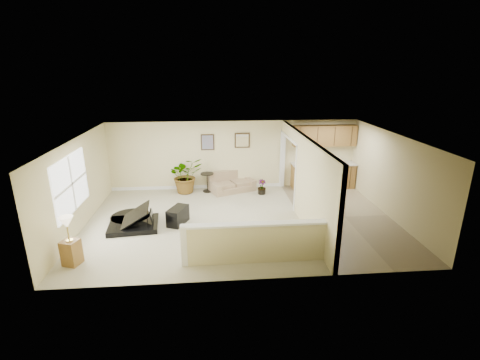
{
  "coord_description": "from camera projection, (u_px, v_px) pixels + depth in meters",
  "views": [
    {
      "loc": [
        -0.84,
        -9.36,
        4.34
      ],
      "look_at": [
        -0.0,
        0.4,
        1.13
      ],
      "focal_mm": 26.0,
      "sensor_mm": 36.0,
      "label": 1
    }
  ],
  "objects": [
    {
      "name": "kitchen_cabinets",
      "position": [
        320.0,
        165.0,
        12.86
      ],
      "size": [
        2.36,
        0.65,
        2.33
      ],
      "color": "olive",
      "rests_on": "floor"
    },
    {
      "name": "loveseat",
      "position": [
        232.0,
        181.0,
        12.73
      ],
      "size": [
        1.87,
        1.42,
        0.89
      ],
      "rotation": [
        0.0,
        0.0,
        0.38
      ],
      "color": "#9E8764",
      "rests_on": "floor"
    },
    {
      "name": "interior_partition",
      "position": [
        301.0,
        177.0,
        10.29
      ],
      "size": [
        0.18,
        5.99,
        2.5
      ],
      "color": "beige",
      "rests_on": "floor"
    },
    {
      "name": "kitchen_vinyl",
      "position": [
        344.0,
        217.0,
        10.54
      ],
      "size": [
        2.7,
        6.0,
        0.01
      ],
      "primitive_type": "cube",
      "color": "gray",
      "rests_on": "floor"
    },
    {
      "name": "piano_bench",
      "position": [
        178.0,
        216.0,
        10.01
      ],
      "size": [
        0.64,
        0.82,
        0.49
      ],
      "primitive_type": "cube",
      "rotation": [
        0.0,
        0.0,
        -0.41
      ],
      "color": "black",
      "rests_on": "floor"
    },
    {
      "name": "front_wall",
      "position": [
        254.0,
        226.0,
        7.05
      ],
      "size": [
        9.0,
        0.04,
        2.5
      ],
      "primitive_type": "cube",
      "color": "beige",
      "rests_on": "floor"
    },
    {
      "name": "palm_plant",
      "position": [
        186.0,
        175.0,
        12.41
      ],
      "size": [
        1.45,
        1.36,
        1.3
      ],
      "color": "black",
      "rests_on": "floor"
    },
    {
      "name": "ceiling",
      "position": [
        241.0,
        137.0,
        9.5
      ],
      "size": [
        9.0,
        6.0,
        0.04
      ],
      "primitive_type": "cube",
      "color": "silver",
      "rests_on": "back_wall"
    },
    {
      "name": "left_window",
      "position": [
        71.0,
        184.0,
        8.99
      ],
      "size": [
        0.05,
        2.15,
        1.45
      ],
      "primitive_type": "cube",
      "color": "white",
      "rests_on": "left_wall"
    },
    {
      "name": "pony_half_wall",
      "position": [
        253.0,
        242.0,
        7.95
      ],
      "size": [
        3.42,
        0.22,
        1.0
      ],
      "color": "beige",
      "rests_on": "floor"
    },
    {
      "name": "accent_table",
      "position": [
        207.0,
        180.0,
        12.54
      ],
      "size": [
        0.48,
        0.48,
        0.69
      ],
      "color": "black",
      "rests_on": "floor"
    },
    {
      "name": "small_plant",
      "position": [
        262.0,
        188.0,
        12.37
      ],
      "size": [
        0.37,
        0.37,
        0.53
      ],
      "color": "black",
      "rests_on": "floor"
    },
    {
      "name": "wall_mirror",
      "position": [
        242.0,
        140.0,
        12.56
      ],
      "size": [
        0.55,
        0.04,
        0.55
      ],
      "color": "#342513",
      "rests_on": "back_wall"
    },
    {
      "name": "floor",
      "position": [
        241.0,
        221.0,
        10.28
      ],
      "size": [
        9.0,
        9.0,
        0.0
      ],
      "primitive_type": "plane",
      "color": "#AEA787",
      "rests_on": "ground"
    },
    {
      "name": "wall_art_left",
      "position": [
        208.0,
        142.0,
        12.47
      ],
      "size": [
        0.48,
        0.04,
        0.58
      ],
      "color": "#342513",
      "rests_on": "back_wall"
    },
    {
      "name": "piano",
      "position": [
        132.0,
        208.0,
        9.81
      ],
      "size": [
        1.68,
        1.73,
        1.28
      ],
      "rotation": [
        0.0,
        0.0,
        0.1
      ],
      "color": "black",
      "rests_on": "floor"
    },
    {
      "name": "left_wall",
      "position": [
        78.0,
        185.0,
        9.53
      ],
      "size": [
        0.04,
        6.0,
        2.5
      ],
      "primitive_type": "cube",
      "color": "beige",
      "rests_on": "floor"
    },
    {
      "name": "right_wall",
      "position": [
        393.0,
        176.0,
        10.26
      ],
      "size": [
        0.04,
        6.0,
        2.5
      ],
      "primitive_type": "cube",
      "color": "beige",
      "rests_on": "floor"
    },
    {
      "name": "back_wall",
      "position": [
        234.0,
        155.0,
        12.73
      ],
      "size": [
        9.0,
        0.04,
        2.5
      ],
      "primitive_type": "cube",
      "color": "beige",
      "rests_on": "floor"
    },
    {
      "name": "lamp_stand",
      "position": [
        70.0,
        244.0,
        7.87
      ],
      "size": [
        0.44,
        0.44,
        1.18
      ],
      "color": "olive",
      "rests_on": "floor"
    }
  ]
}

